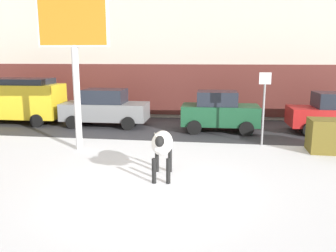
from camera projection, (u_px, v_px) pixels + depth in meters
The scene contains 13 objects.
ground_plane at pixel (144, 195), 8.64m from camera, with size 120.00×120.00×0.00m, color white.
road_strip at pixel (180, 128), 16.78m from camera, with size 60.00×5.60×0.01m, color #333338.
building_facade at pixel (191, 6), 21.08m from camera, with size 44.00×6.10×13.00m.
cow_holstein at pixel (162, 144), 9.66m from camera, with size 0.73×1.92×1.54m.
billboard at pixel (73, 30), 12.04m from camera, with size 2.53×0.35×5.56m.
car_yellow_van at pixel (18, 99), 17.82m from camera, with size 4.64×2.20×2.32m.
car_grey_sedan at pixel (105, 108), 17.12m from camera, with size 4.24×2.06×1.84m.
car_darkgreen_hatchback at pixel (219, 111), 15.87m from camera, with size 3.54×1.99×1.86m.
pedestrian_near_billboard at pixel (26, 99), 21.21m from camera, with size 0.36×0.24×1.73m.
pedestrian_by_cars at pixel (92, 100), 20.60m from camera, with size 0.36×0.24×1.73m.
pedestrian_far_left at pixel (66, 99), 20.83m from camera, with size 0.36×0.24×1.73m.
dumpster at pixel (333, 136), 12.40m from camera, with size 1.70×1.10×1.20m, color brown.
street_sign at pixel (264, 103), 13.20m from camera, with size 0.44×0.08×2.82m.
Camera 1 is at (1.79, -7.96, 3.40)m, focal length 36.82 mm.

